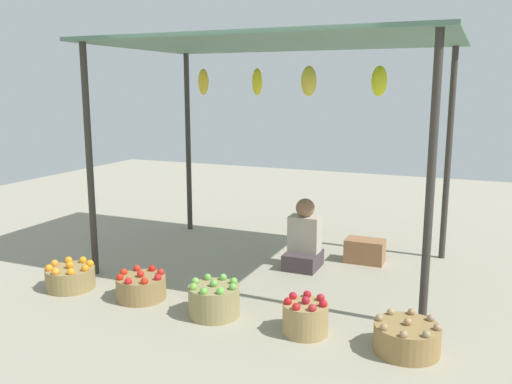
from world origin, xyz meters
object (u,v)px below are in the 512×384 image
object	(u,v)px
vendor_person	(304,241)
basket_red_apples	(305,317)
basket_red_tomatoes	(141,287)
basket_green_apples	(214,300)
wooden_crate_near_vendor	(365,251)
basket_potatoes	(407,338)
basket_oranges	(70,277)

from	to	relation	value
vendor_person	basket_red_apples	distance (m)	1.68
basket_red_tomatoes	basket_green_apples	world-z (taller)	basket_green_apples
basket_red_tomatoes	basket_red_apples	bearing A→B (deg)	-3.53
basket_red_tomatoes	basket_green_apples	bearing A→B (deg)	-5.36
vendor_person	wooden_crate_near_vendor	distance (m)	0.75
vendor_person	basket_potatoes	xyz separation A→B (m)	(1.34, -1.59, -0.18)
basket_oranges	basket_potatoes	size ratio (longest dim) A/B	0.96
basket_potatoes	wooden_crate_near_vendor	size ratio (longest dim) A/B	1.14
basket_oranges	wooden_crate_near_vendor	size ratio (longest dim) A/B	1.10
basket_green_apples	wooden_crate_near_vendor	distance (m)	2.20
wooden_crate_near_vendor	basket_red_apples	bearing A→B (deg)	-91.76
basket_red_apples	wooden_crate_near_vendor	size ratio (longest dim) A/B	0.85
vendor_person	basket_green_apples	distance (m)	1.60
wooden_crate_near_vendor	basket_red_tomatoes	bearing A→B (deg)	-132.06
basket_green_apples	basket_red_apples	size ratio (longest dim) A/B	1.21
vendor_person	basket_red_apples	bearing A→B (deg)	-71.51
basket_red_tomatoes	vendor_person	bearing A→B (deg)	52.48
vendor_person	basket_potatoes	world-z (taller)	vendor_person
basket_green_apples	basket_potatoes	distance (m)	1.66
basket_red_tomatoes	basket_potatoes	xyz separation A→B (m)	(2.48, -0.10, -0.00)
basket_oranges	basket_red_apples	size ratio (longest dim) A/B	1.28
basket_oranges	basket_red_apples	bearing A→B (deg)	-1.23
vendor_person	wooden_crate_near_vendor	xyz separation A→B (m)	(0.59, 0.44, -0.16)
basket_red_tomatoes	basket_green_apples	size ratio (longest dim) A/B	1.04
basket_red_apples	basket_potatoes	bearing A→B (deg)	0.06
basket_red_tomatoes	basket_potatoes	size ratio (longest dim) A/B	0.94
basket_red_apples	vendor_person	bearing A→B (deg)	108.49
basket_red_apples	basket_red_tomatoes	bearing A→B (deg)	176.47
basket_red_apples	wooden_crate_near_vendor	xyz separation A→B (m)	(0.06, 2.02, -0.00)
wooden_crate_near_vendor	vendor_person	bearing A→B (deg)	-143.68
basket_red_apples	basket_potatoes	size ratio (longest dim) A/B	0.75
basket_oranges	basket_green_apples	world-z (taller)	basket_green_apples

